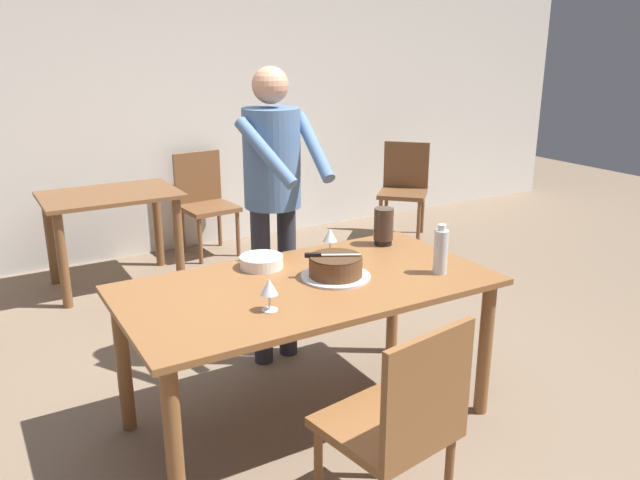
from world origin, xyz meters
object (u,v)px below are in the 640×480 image
Objects in this scene: cake_knife at (321,255)px; background_chair_1 at (205,200)px; main_dining_table at (308,301)px; water_bottle at (441,251)px; plate_stack at (261,262)px; cake_on_platter at (336,268)px; wine_glass_near at (330,236)px; person_cutting_cake at (273,185)px; chair_near_side at (400,421)px; background_chair_2 at (404,186)px; hurricane_lamp at (384,226)px; wine_glass_far at (269,288)px; background_table at (112,214)px.

background_chair_1 is at bearing 81.18° from cake_knife.
water_bottle is (0.62, -0.22, 0.21)m from main_dining_table.
cake_knife is 1.13× the size of plate_stack.
wine_glass_near is (0.16, 0.31, 0.05)m from cake_on_platter.
background_chair_1 is at bearing 80.46° from person_cutting_cake.
person_cutting_cake reaches higher than chair_near_side.
cake_knife is at bearing 79.26° from chair_near_side.
cake_on_platter is at bearing -28.47° from cake_knife.
background_chair_2 is at bearing -13.60° from background_chair_1.
cake_knife is at bearing -154.26° from hurricane_lamp.
hurricane_lamp is 0.66m from person_cutting_cake.
hurricane_lamp is (0.50, 0.31, 0.06)m from cake_on_platter.
main_dining_table is 8.03× the size of plate_stack.
plate_stack is 1.53× the size of wine_glass_far.
cake_on_platter is 0.38× the size of chair_near_side.
cake_on_platter is 2.48m from background_table.
chair_near_side is at bearing -122.76° from hurricane_lamp.
hurricane_lamp reaches higher than cake_knife.
background_chair_1 and background_chair_2 have the same top height.
chair_near_side reaches higher than wine_glass_far.
cake_on_platter is at bearing 23.17° from wine_glass_far.
wine_glass_near is 0.35m from hurricane_lamp.
water_bottle is at bearing -69.04° from background_table.
chair_near_side is 1.00× the size of background_chair_1.
background_chair_1 is at bearing 79.54° from main_dining_table.
chair_near_side is (-0.16, -0.86, -0.37)m from cake_knife.
background_table is at bearing 91.74° from wine_glass_far.
cake_knife is at bearing -98.82° from background_chair_1.
cake_on_platter is at bearing -90.93° from person_cutting_cake.
wine_glass_near reaches higher than cake_on_platter.
plate_stack is at bearing 128.48° from cake_on_platter.
hurricane_lamp reaches higher than wine_glass_far.
main_dining_table is at bearing -155.65° from hurricane_lamp.
person_cutting_cake reaches higher than cake_on_platter.
background_table is at bearing 101.06° from cake_knife.
wine_glass_near is at bearing 63.28° from cake_on_platter.
main_dining_table is 0.21m from cake_on_platter.
main_dining_table is 0.34m from plate_stack.
person_cutting_cake is (0.46, 0.88, 0.22)m from wine_glass_far.
background_chair_1 is (0.21, 2.50, -0.36)m from wine_glass_near.
water_bottle is (0.54, -0.24, -0.00)m from cake_knife.
wine_glass_far is 1.02m from person_cutting_cake.
main_dining_table is 3.35m from background_chair_2.
hurricane_lamp is (0.35, -0.01, 0.00)m from wine_glass_near.
background_chair_1 is (0.62, 2.50, -0.29)m from plate_stack.
background_chair_2 is (2.24, 2.36, -0.31)m from cake_on_platter.
wine_glass_near is at bearing -94.81° from background_chair_1.
main_dining_table is at bearing 84.70° from chair_near_side.
cake_on_platter is 0.38× the size of background_chair_1.
chair_near_side reaches higher than plate_stack.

